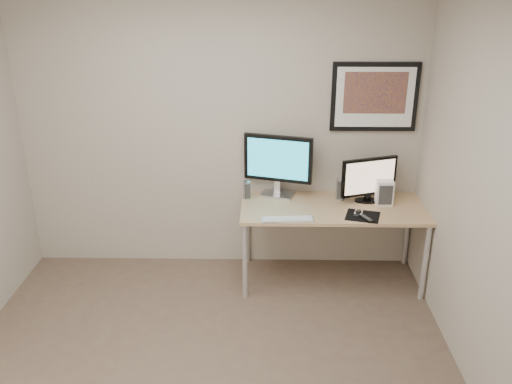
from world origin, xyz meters
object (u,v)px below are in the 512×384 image
at_px(desk, 333,213).
at_px(monitor_tv, 369,179).
at_px(speaker_left, 247,190).
at_px(speaker_right, 340,189).
at_px(fan_unit, 384,193).
at_px(framed_art, 375,97).
at_px(monitor_large, 278,163).
at_px(keyboard, 288,219).

bearing_deg(desk, monitor_tv, 19.10).
height_order(monitor_tv, speaker_left, monitor_tv).
xyz_separation_m(speaker_right, fan_unit, (0.37, -0.11, 0.01)).
distance_m(desk, framed_art, 1.07).
bearing_deg(speaker_left, fan_unit, -22.60).
xyz_separation_m(desk, speaker_right, (0.08, 0.16, 0.16)).
xyz_separation_m(monitor_tv, speaker_left, (-1.07, 0.06, -0.14)).
bearing_deg(speaker_right, monitor_tv, -6.25).
bearing_deg(monitor_large, monitor_tv, 6.71).
height_order(monitor_tv, fan_unit, monitor_tv).
xyz_separation_m(speaker_right, keyboard, (-0.48, -0.45, -0.09)).
height_order(speaker_right, keyboard, speaker_right).
height_order(monitor_large, monitor_tv, monitor_large).
bearing_deg(keyboard, speaker_left, 124.62).
relative_size(desk, fan_unit, 7.22).
bearing_deg(speaker_left, desk, -29.38).
relative_size(monitor_tv, speaker_left, 3.11).
distance_m(desk, speaker_left, 0.79).
distance_m(monitor_large, keyboard, 0.61).
xyz_separation_m(monitor_tv, speaker_right, (-0.24, 0.05, -0.12)).
relative_size(framed_art, fan_unit, 3.39).
distance_m(monitor_large, speaker_right, 0.60).
bearing_deg(desk, speaker_right, 63.90).
height_order(desk, fan_unit, fan_unit).
bearing_deg(framed_art, monitor_tv, -98.74).
bearing_deg(monitor_large, desk, -10.53).
xyz_separation_m(monitor_tv, fan_unit, (0.13, -0.06, -0.11)).
distance_m(framed_art, speaker_left, 1.38).
height_order(framed_art, monitor_large, framed_art).
bearing_deg(speaker_left, framed_art, -8.52).
distance_m(monitor_large, fan_unit, 0.97).
height_order(speaker_left, keyboard, speaker_left).
height_order(desk, framed_art, framed_art).
xyz_separation_m(monitor_tv, keyboard, (-0.72, -0.39, -0.21)).
xyz_separation_m(framed_art, fan_unit, (0.10, -0.28, -0.78)).
height_order(framed_art, monitor_tv, framed_art).
distance_m(speaker_left, fan_unit, 1.21).
relative_size(speaker_right, keyboard, 0.47).
xyz_separation_m(monitor_large, speaker_right, (0.56, -0.08, -0.21)).
bearing_deg(speaker_right, desk, -109.62).
bearing_deg(speaker_right, fan_unit, -10.77).
relative_size(monitor_large, speaker_left, 3.78).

